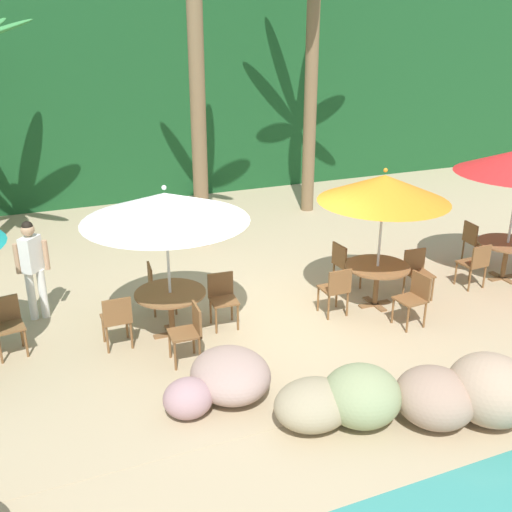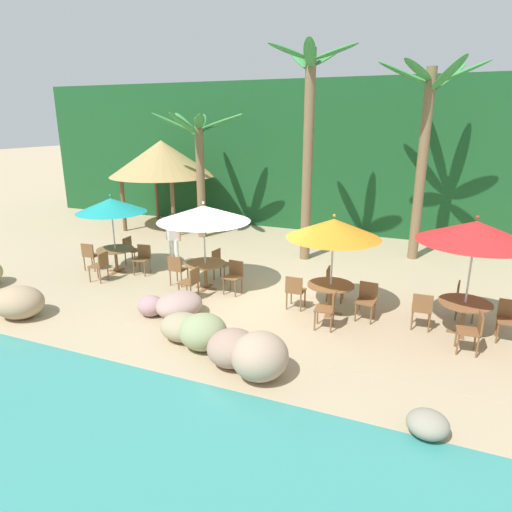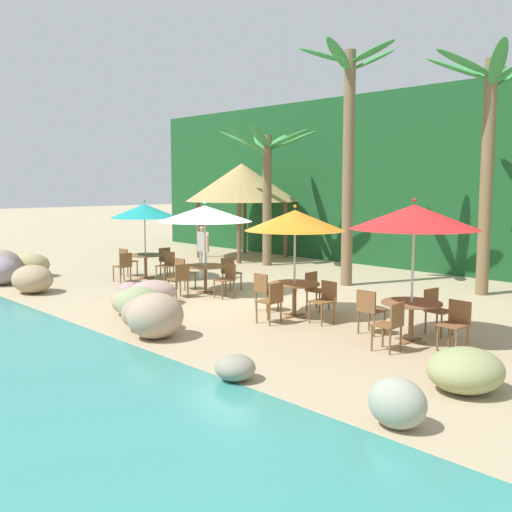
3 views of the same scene
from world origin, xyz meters
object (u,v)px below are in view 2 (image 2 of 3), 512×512
at_px(chair_teal_left, 90,254).
at_px(chair_orange_seaward, 367,298).
at_px(dining_table_orange, 331,289).
at_px(chair_red_right, 473,330).
at_px(chair_teal_right, 101,264).
at_px(dining_table_white, 205,267).
at_px(palm_tree_third, 425,126).
at_px(palapa_hut, 162,159).
at_px(waiter_in_white, 173,236).
at_px(chair_white_seaward, 234,275).
at_px(umbrella_orange, 334,228).
at_px(chair_orange_right, 329,307).
at_px(umbrella_red, 476,232).
at_px(chair_orange_inland, 332,281).
at_px(chair_teal_seaward, 143,257).
at_px(chair_white_right, 191,281).
at_px(chair_white_inland, 220,262).
at_px(dining_table_teal, 116,253).
at_px(palm_tree_second, 309,128).
at_px(chair_orange_left, 295,290).
at_px(chair_red_seaward, 508,317).
at_px(chair_red_left, 422,308).
at_px(chair_white_left, 177,268).
at_px(dining_table_red, 465,308).
at_px(chair_red_inland, 462,298).
at_px(umbrella_teal, 111,205).
at_px(chair_teal_inland, 130,248).
at_px(umbrella_white, 204,214).

relative_size(chair_teal_left, chair_orange_seaward, 1.00).
relative_size(dining_table_orange, chair_red_right, 1.26).
xyz_separation_m(chair_teal_right, dining_table_white, (3.04, 0.65, 0.10)).
height_order(palm_tree_third, palapa_hut, palm_tree_third).
bearing_deg(dining_table_white, waiter_in_white, 143.49).
bearing_deg(chair_white_seaward, umbrella_orange, -7.36).
height_order(chair_orange_right, umbrella_red, umbrella_red).
relative_size(chair_teal_right, umbrella_orange, 0.36).
xyz_separation_m(chair_orange_inland, chair_orange_right, (0.32, -1.68, 0.00)).
relative_size(umbrella_red, chair_red_right, 3.02).
relative_size(chair_teal_seaward, chair_white_right, 1.00).
height_order(chair_white_inland, palapa_hut, palapa_hut).
xyz_separation_m(dining_table_teal, umbrella_red, (9.64, -0.49, 1.67)).
distance_m(chair_teal_seaward, palm_tree_second, 6.43).
bearing_deg(chair_orange_left, waiter_in_white, 158.38).
height_order(chair_white_right, chair_red_seaward, same).
xyz_separation_m(chair_white_inland, chair_red_left, (5.61, -1.28, 0.00)).
height_order(chair_white_seaward, chair_white_right, same).
xyz_separation_m(dining_table_orange, chair_red_seaward, (3.76, 0.09, -0.10)).
xyz_separation_m(chair_white_left, umbrella_red, (7.30, -0.20, 1.78)).
bearing_deg(chair_red_seaward, chair_orange_left, -177.69).
relative_size(dining_table_red, chair_red_inland, 1.26).
distance_m(chair_teal_seaward, dining_table_red, 8.84).
relative_size(chair_teal_left, umbrella_orange, 0.36).
xyz_separation_m(umbrella_teal, chair_orange_left, (5.88, -0.61, -1.55)).
height_order(chair_teal_left, chair_teal_right, same).
bearing_deg(chair_orange_right, chair_teal_right, 175.65).
relative_size(dining_table_red, chair_red_seaward, 1.26).
bearing_deg(chair_teal_inland, chair_white_right, -29.48).
bearing_deg(chair_red_seaward, chair_white_right, -175.10).
distance_m(umbrella_red, chair_red_inland, 1.97).
bearing_deg(chair_red_left, chair_teal_right, -178.50).
bearing_deg(dining_table_teal, chair_red_left, -4.01).
relative_size(dining_table_white, chair_white_left, 1.26).
bearing_deg(chair_teal_right, dining_table_orange, 2.82).
xyz_separation_m(umbrella_teal, chair_white_right, (3.24, -1.05, -1.55)).
distance_m(chair_teal_left, palm_tree_second, 7.77).
height_order(dining_table_white, chair_red_left, chair_red_left).
height_order(chair_teal_left, umbrella_white, umbrella_white).
bearing_deg(palapa_hut, chair_red_inland, -24.50).
bearing_deg(chair_red_right, chair_orange_right, -179.44).
xyz_separation_m(umbrella_teal, umbrella_orange, (6.73, -0.52, 0.04)).
relative_size(dining_table_orange, dining_table_red, 1.00).
height_order(chair_teal_seaward, chair_orange_seaward, same).
xyz_separation_m(palm_tree_second, waiter_in_white, (-3.60, -2.35, -3.22)).
bearing_deg(chair_white_left, palm_tree_second, 56.39).
relative_size(chair_white_left, chair_red_seaward, 1.00).
bearing_deg(chair_white_inland, chair_red_right, -16.74).
height_order(dining_table_orange, chair_orange_inland, chair_orange_inland).
height_order(umbrella_teal, palm_tree_third, palm_tree_third).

